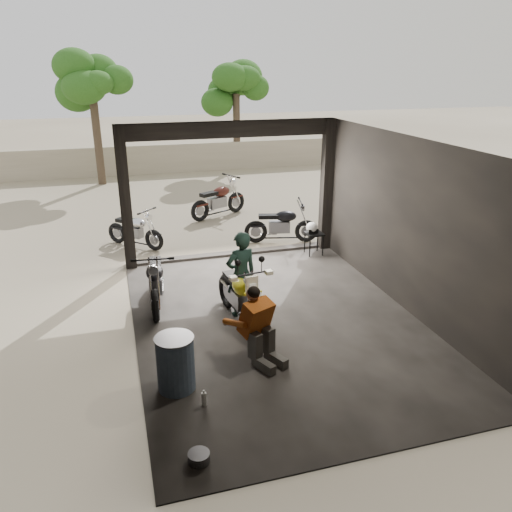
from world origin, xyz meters
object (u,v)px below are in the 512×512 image
mechanic (262,329)px  outside_bike_b (218,197)px  main_bike (239,292)px  stool (314,236)px  outside_bike_a (134,227)px  rider (241,275)px  sign_post (341,185)px  helmet (312,228)px  left_bike (155,277)px  outside_bike_c (281,222)px  oil_drum (176,364)px

mechanic → outside_bike_b: bearing=57.7°
main_bike → stool: bearing=39.6°
outside_bike_a → stool: bearing=-69.7°
outside_bike_b → stool: 4.14m
rider → sign_post: 5.06m
stool → sign_post: bearing=41.5°
mechanic → helmet: (2.53, 4.20, 0.09)m
main_bike → left_bike: (-1.37, 1.11, -0.00)m
stool → mechanic: bearing=-121.8°
mechanic → sign_post: 6.39m
main_bike → left_bike: bearing=133.3°
outside_bike_c → stool: outside_bike_c is taller
rider → mechanic: (-0.10, -1.63, -0.21)m
main_bike → rider: rider is taller
outside_bike_b → main_bike: bearing=143.5°
main_bike → outside_bike_a: 4.85m
helmet → rider: bearing=-127.0°
main_bike → sign_post: size_ratio=0.80×
outside_bike_a → oil_drum: size_ratio=1.83×
main_bike → left_bike: main_bike is taller
main_bike → rider: size_ratio=1.07×
outside_bike_b → mechanic: (-1.05, -8.03, -0.01)m
main_bike → outside_bike_c: main_bike is taller
main_bike → rider: bearing=60.7°
outside_bike_c → mechanic: (-2.12, -5.26, 0.04)m
left_bike → helmet: left_bike is taller
outside_bike_c → rider: size_ratio=1.02×
left_bike → helmet: 4.25m
main_bike → helmet: main_bike is taller
main_bike → outside_bike_a: size_ratio=1.14×
outside_bike_b → left_bike: bearing=128.9°
left_bike → oil_drum: bearing=-83.4°
outside_bike_b → sign_post: sign_post is taller
outside_bike_a → helmet: outside_bike_a is taller
outside_bike_c → sign_post: 1.80m
oil_drum → left_bike: bearing=90.0°
main_bike → oil_drum: bearing=-136.4°
mechanic → oil_drum: size_ratio=1.44×
outside_bike_b → stool: size_ratio=3.20×
left_bike → oil_drum: (0.00, -2.82, -0.16)m
outside_bike_a → outside_bike_b: bearing=-8.1°
stool → rider: bearing=-134.2°
outside_bike_a → sign_post: bearing=-55.2°
outside_bike_a → left_bike: bearing=-133.1°
left_bike → outside_bike_a: size_ratio=1.12×
rider → stool: size_ratio=2.90×
main_bike → outside_bike_c: 4.41m
outside_bike_a → mechanic: size_ratio=1.27×
stool → outside_bike_c: bearing=113.6°
left_bike → mechanic: bearing=-54.8°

